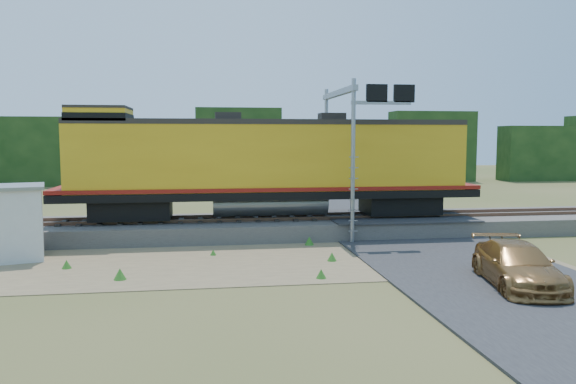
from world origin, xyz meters
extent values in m
plane|color=#475123|center=(0.00, 0.00, 0.00)|extent=(140.00, 140.00, 0.00)
cube|color=slate|center=(0.00, 6.00, 0.40)|extent=(70.00, 5.00, 0.80)
cube|color=brown|center=(0.00, 5.28, 0.88)|extent=(70.00, 0.10, 0.16)
cube|color=brown|center=(0.00, 6.72, 0.88)|extent=(70.00, 0.10, 0.16)
cube|color=#8C7754|center=(-2.00, 0.50, 0.01)|extent=(26.00, 8.00, 0.03)
cube|color=#38383A|center=(7.00, 6.00, 0.83)|extent=(7.00, 5.20, 0.06)
cube|color=#38383A|center=(7.00, 22.00, 0.04)|extent=(7.00, 24.00, 0.08)
cube|color=black|center=(0.00, 38.00, 3.25)|extent=(36.00, 3.00, 6.50)
cube|color=black|center=(-5.87, 6.00, 1.41)|extent=(3.64, 2.32, 0.91)
cube|color=black|center=(7.25, 6.00, 1.41)|extent=(3.64, 2.32, 0.91)
cube|color=black|center=(0.69, 6.00, 2.05)|extent=(20.20, 3.03, 0.36)
cylinder|color=gray|center=(0.69, 6.00, 1.57)|extent=(5.55, 1.21, 1.21)
cube|color=gold|center=(0.69, 6.00, 3.80)|extent=(18.68, 2.93, 3.13)
cube|color=maroon|center=(0.69, 6.00, 2.35)|extent=(20.20, 3.08, 0.18)
cube|color=#28231E|center=(0.69, 6.00, 5.48)|extent=(18.68, 2.98, 0.24)
cube|color=gold|center=(-7.19, 6.00, 5.72)|extent=(2.63, 2.93, 0.71)
cube|color=#28231E|center=(-7.19, 6.00, 6.11)|extent=(2.63, 2.98, 0.12)
cube|color=black|center=(-7.19, 6.00, 5.67)|extent=(2.68, 2.98, 0.35)
cube|color=maroon|center=(-8.70, 6.00, 3.44)|extent=(0.10, 2.02, 1.21)
cube|color=#28231E|center=(-1.33, 6.00, 5.72)|extent=(1.21, 1.01, 0.45)
cube|color=#28231E|center=(3.72, 6.00, 5.72)|extent=(1.21, 1.01, 0.45)
cube|color=silver|center=(-9.93, 1.96, 1.40)|extent=(2.74, 2.74, 2.79)
cube|color=gray|center=(-9.93, 1.96, 2.85)|extent=(3.01, 3.01, 0.13)
cylinder|color=gray|center=(4.05, 3.20, 3.67)|extent=(0.19, 0.19, 7.33)
cylinder|color=gray|center=(4.05, 8.80, 3.67)|extent=(0.19, 0.19, 7.33)
cube|color=gray|center=(4.05, 6.00, 6.92)|extent=(0.26, 6.20, 0.26)
cube|color=gray|center=(5.31, 3.20, 6.29)|extent=(2.72, 0.16, 0.16)
cube|color=black|center=(5.10, 3.20, 6.71)|extent=(0.94, 0.16, 0.79)
cube|color=black|center=(6.36, 3.20, 6.71)|extent=(0.94, 0.16, 0.79)
imported|color=#9F703B|center=(7.40, -4.64, 0.69)|extent=(2.82, 5.05, 1.38)
camera|label=1|loc=(-2.42, -20.97, 4.76)|focal=35.00mm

